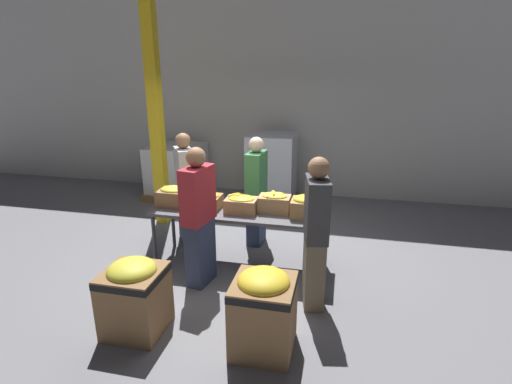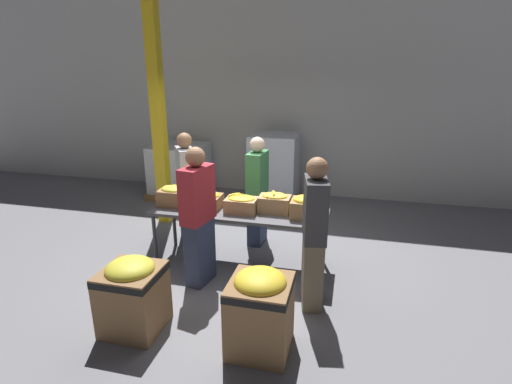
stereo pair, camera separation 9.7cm
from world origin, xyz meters
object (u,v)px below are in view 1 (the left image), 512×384
Objects in this scene: volunteer_2 at (256,192)px; banana_box_4 at (308,206)px; donation_bin_1 at (264,309)px; banana_box_2 at (241,204)px; donation_bin_0 at (135,294)px; pallet_stack_1 at (177,171)px; volunteer_1 at (315,235)px; pallet_stack_0 at (272,170)px; volunteer_3 at (199,218)px; sorting_table at (240,215)px; banana_box_1 at (206,199)px; volunteer_0 at (186,189)px; banana_box_0 at (174,196)px; support_pillar at (155,105)px; banana_box_3 at (275,202)px.

banana_box_4 is at bearing 53.78° from volunteer_2.
banana_box_2 is at bearing 111.54° from donation_bin_1.
pallet_stack_1 reaches higher than donation_bin_0.
volunteer_1 reaches higher than donation_bin_1.
pallet_stack_0 reaches higher than donation_bin_1.
volunteer_3 reaches higher than pallet_stack_1.
sorting_table is 2.78× the size of donation_bin_1.
pallet_stack_0 reaches higher than sorting_table.
banana_box_1 is 0.24× the size of volunteer_0.
banana_box_0 is at bearing -177.91° from banana_box_1.
volunteer_0 is 2.42m from volunteer_1.
banana_box_0 is at bearing 55.53° from volunteer_3.
sorting_table is at bearing 44.36° from volunteer_1.
banana_box_0 is at bearing 58.57° from volunteer_1.
volunteer_3 is (-1.26, -0.57, -0.06)m from banana_box_4.
banana_box_1 is 1.39m from banana_box_4.
pallet_stack_1 is (-3.09, 3.34, -0.35)m from volunteer_1.
banana_box_2 is 0.49× the size of donation_bin_1.
volunteer_2 is 2.84m from pallet_stack_1.
banana_box_1 is 0.10× the size of support_pillar.
volunteer_2 reaches higher than banana_box_2.
banana_box_3 is 0.30× the size of pallet_stack_0.
volunteer_0 is at bearing 161.86° from banana_box_3.
support_pillar is 2.07m from pallet_stack_1.
donation_bin_0 is 4.18m from pallet_stack_0.
volunteer_1 is at bearing -77.71° from banana_box_4.
support_pillar is (-1.77, 0.49, 1.18)m from volunteer_2.
banana_box_3 is 0.37× the size of pallet_stack_1.
banana_box_4 reaches higher than banana_box_0.
volunteer_3 is 2.50m from support_pillar.
volunteer_0 is at bearing -63.08° from pallet_stack_1.
volunteer_1 is 1.05× the size of volunteer_2.
banana_box_1 is 1.00× the size of banana_box_2.
banana_box_2 reaches higher than donation_bin_1.
donation_bin_1 is at bearing -57.53° from pallet_stack_1.
donation_bin_1 is at bearing 144.93° from volunteer_1.
banana_box_0 is at bearing 134.23° from donation_bin_1.
banana_box_1 is 1.73m from donation_bin_0.
volunteer_0 is 2.18m from pallet_stack_0.
volunteer_1 is (0.16, -0.73, -0.06)m from banana_box_4.
banana_box_4 is at bearing 1.24° from banana_box_2.
banana_box_1 is (0.45, 0.02, -0.03)m from banana_box_0.
banana_box_4 is at bearing 45.41° from donation_bin_0.
donation_bin_0 is at bearing -70.10° from support_pillar.
volunteer_2 reaches higher than donation_bin_1.
sorting_table is 1.79m from donation_bin_0.
volunteer_0 is 2.01× the size of donation_bin_1.
volunteer_1 is at bearing -35.02° from support_pillar.
pallet_stack_0 reaches higher than banana_box_0.
volunteer_1 is 1.55× the size of pallet_stack_1.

